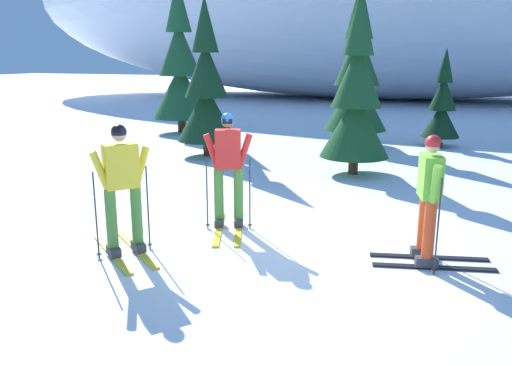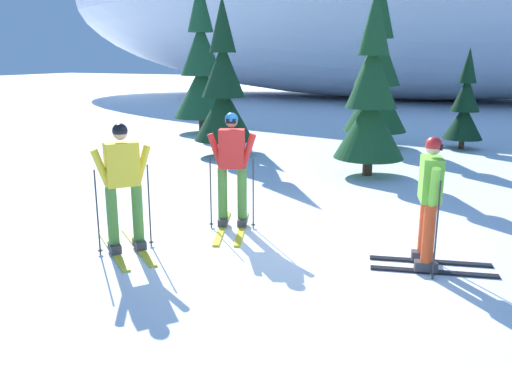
# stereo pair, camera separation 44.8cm
# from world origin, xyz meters

# --- Properties ---
(ground_plane) EXTENTS (120.00, 120.00, 0.00)m
(ground_plane) POSITION_xyz_m (0.00, 0.00, 0.00)
(ground_plane) COLOR white
(skier_red_jacket) EXTENTS (0.96, 1.69, 1.83)m
(skier_red_jacket) POSITION_xyz_m (-1.18, 0.58, 0.96)
(skier_red_jacket) COLOR gold
(skier_red_jacket) RESTS_ON ground
(skier_lime_jacket) EXTENTS (1.63, 0.83, 1.72)m
(skier_lime_jacket) POSITION_xyz_m (1.83, 0.11, 0.91)
(skier_lime_jacket) COLOR black
(skier_lime_jacket) RESTS_ON ground
(skier_yellow_jacket) EXTENTS (1.55, 1.39, 1.81)m
(skier_yellow_jacket) POSITION_xyz_m (-2.06, -0.99, 0.96)
(skier_yellow_jacket) COLOR gold
(skier_yellow_jacket) RESTS_ON ground
(pine_tree_far_left) EXTENTS (2.05, 2.05, 5.32)m
(pine_tree_far_left) POSITION_xyz_m (-6.91, 9.77, 2.22)
(pine_tree_far_left) COLOR #47301E
(pine_tree_far_left) RESTS_ON ground
(pine_tree_left) EXTENTS (1.63, 1.63, 4.22)m
(pine_tree_left) POSITION_xyz_m (-4.16, 6.09, 1.77)
(pine_tree_left) COLOR #47301E
(pine_tree_left) RESTS_ON ground
(pine_tree_center_left) EXTENTS (1.87, 1.87, 4.84)m
(pine_tree_center_left) POSITION_xyz_m (-0.62, 9.09, 2.03)
(pine_tree_center_left) COLOR #47301E
(pine_tree_center_left) RESTS_ON ground
(pine_tree_center_right) EXTENTS (1.58, 1.58, 4.10)m
(pine_tree_center_right) POSITION_xyz_m (0.02, 5.17, 1.72)
(pine_tree_center_right) COLOR #47301E
(pine_tree_center_right) RESTS_ON ground
(pine_tree_right) EXTENTS (1.13, 1.13, 2.92)m
(pine_tree_right) POSITION_xyz_m (1.84, 9.81, 1.22)
(pine_tree_right) COLOR #47301E
(pine_tree_right) RESTS_ON ground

